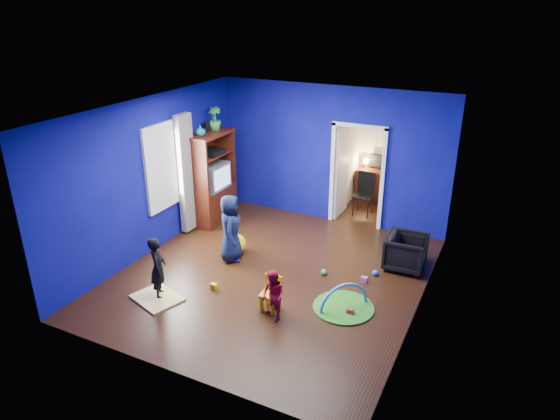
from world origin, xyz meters
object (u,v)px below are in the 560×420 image
at_px(kid_chair, 270,296).
at_px(play_mat, 343,307).
at_px(folding_chair, 363,195).
at_px(toddler_red, 273,296).
at_px(child_navy, 231,228).
at_px(child_black, 158,268).
at_px(tv_armoire, 212,178).
at_px(crt_tv, 213,176).
at_px(hopper_ball, 236,244).
at_px(study_desk, 375,185).
at_px(armchair, 406,252).
at_px(vase, 200,130).

bearing_deg(kid_chair, play_mat, 24.84).
bearing_deg(folding_chair, toddler_red, -89.99).
bearing_deg(child_navy, folding_chair, -53.84).
bearing_deg(play_mat, child_black, -160.69).
relative_size(tv_armoire, folding_chair, 2.13).
xyz_separation_m(toddler_red, folding_chair, (-0.00, 4.44, 0.05)).
bearing_deg(crt_tv, kid_chair, -43.55).
distance_m(child_black, hopper_ball, 1.89).
relative_size(child_navy, folding_chair, 1.38).
height_order(hopper_ball, study_desk, study_desk).
relative_size(child_navy, toddler_red, 1.56).
height_order(toddler_red, hopper_ball, toddler_red).
relative_size(child_black, kid_chair, 2.08).
bearing_deg(tv_armoire, study_desk, 43.73).
height_order(child_black, folding_chair, child_black).
distance_m(toddler_red, play_mat, 1.20).
distance_m(toddler_red, tv_armoire, 3.95).
height_order(tv_armoire, play_mat, tv_armoire).
xyz_separation_m(kid_chair, folding_chair, (0.15, 4.24, 0.21)).
relative_size(armchair, study_desk, 0.80).
distance_m(armchair, play_mat, 1.80).
bearing_deg(study_desk, tv_armoire, -136.27).
distance_m(child_navy, toddler_red, 2.05).
height_order(child_navy, vase, vase).
bearing_deg(study_desk, child_navy, -110.76).
distance_m(hopper_ball, folding_chair, 3.27).
relative_size(hopper_ball, folding_chair, 0.42).
distance_m(armchair, child_navy, 3.17).
distance_m(child_black, toddler_red, 1.95).
bearing_deg(toddler_red, folding_chair, 121.39).
relative_size(armchair, vase, 3.35).
bearing_deg(play_mat, folding_chair, 103.13).
height_order(vase, crt_tv, vase).
bearing_deg(play_mat, hopper_ball, 160.89).
distance_m(hopper_ball, kid_chair, 2.00).
distance_m(child_navy, kid_chair, 1.84).
height_order(crt_tv, hopper_ball, crt_tv).
height_order(child_black, study_desk, child_black).
relative_size(crt_tv, kid_chair, 1.40).
distance_m(armchair, crt_tv, 4.27).
height_order(tv_armoire, kid_chair, tv_armoire).
distance_m(armchair, study_desk, 3.30).
height_order(armchair, study_desk, study_desk).
distance_m(crt_tv, hopper_ball, 1.83).
xyz_separation_m(play_mat, study_desk, (-0.86, 4.66, 0.36)).
bearing_deg(hopper_ball, play_mat, -19.11).
bearing_deg(kid_chair, child_black, -169.57).
distance_m(armchair, tv_armoire, 4.30).
height_order(hopper_ball, folding_chair, folding_chair).
height_order(hopper_ball, kid_chair, kid_chair).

